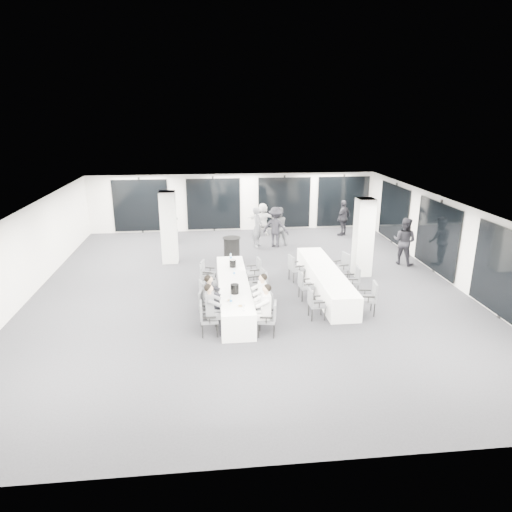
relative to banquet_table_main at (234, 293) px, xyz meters
The scene contains 42 objects.
room 2.90m from the banquet_table_main, 57.76° to the left, with size 14.04×16.04×2.84m.
column_left 5.03m from the banquet_table_main, 116.98° to the left, with size 0.60×0.60×2.80m, color silver.
column_right 5.34m from the banquet_table_main, 24.67° to the left, with size 0.60×0.60×2.80m, color silver.
banquet_table_main is the anchor object (origin of this frame).
banquet_table_side 3.15m from the banquet_table_main, 14.17° to the left, with size 0.90×5.00×0.75m, color white.
cocktail_table 4.15m from the banquet_table_main, 87.63° to the left, with size 0.71×0.71×0.99m.
chair_main_left_near 2.13m from the banquet_table_main, 112.98° to the right, with size 0.47×0.53×0.92m.
chair_main_left_second 1.53m from the banquet_table_main, 123.24° to the right, with size 0.57×0.61×0.97m.
chair_main_left_mid 0.94m from the banquet_table_main, 153.64° to the right, with size 0.57×0.60×0.94m.
chair_main_left_fourth 1.12m from the banquet_table_main, 139.64° to the left, with size 0.54×0.60×1.01m.
chair_main_left_far 1.79m from the banquet_table_main, 117.53° to the left, with size 0.55×0.57×0.90m.
chair_main_right_near 2.30m from the banquet_table_main, 68.81° to the right, with size 0.55×0.58×0.93m.
chair_main_right_second 1.56m from the banquet_table_main, 57.85° to the right, with size 0.52×0.55×0.88m.
chair_main_right_mid 0.90m from the banquet_table_main, 15.87° to the right, with size 0.54×0.60×1.02m.
chair_main_right_fourth 0.98m from the banquet_table_main, 30.57° to the left, with size 0.56×0.59×0.93m.
chair_main_right_far 1.79m from the banquet_table_main, 62.23° to the left, with size 0.53×0.57×0.93m.
chair_side_left_near 2.57m from the banquet_table_main, 29.66° to the right, with size 0.47×0.52×0.89m.
chair_side_left_mid 2.24m from the banquet_table_main, ahead, with size 0.48×0.53×0.90m.
chair_side_left_far 2.85m from the banquet_table_main, 38.55° to the left, with size 0.57×0.59×0.93m.
chair_side_right_near 4.06m from the banquet_table_main, 16.15° to the right, with size 0.56×0.60×0.98m.
chair_side_right_mid 3.91m from the banquet_table_main, ahead, with size 0.50×0.55×0.93m.
chair_side_right_far 4.24m from the banquet_table_main, 23.35° to the left, with size 0.60×0.63×0.98m.
seated_guest_a 2.11m from the banquet_table_main, 108.84° to the right, with size 0.50×0.38×1.44m.
seated_guest_b 1.52m from the banquet_table_main, 117.40° to the right, with size 0.50×0.38×1.44m.
seated_guest_c 2.27m from the banquet_table_main, 72.57° to the right, with size 0.50×0.38×1.44m.
seated_guest_d 1.55m from the banquet_table_main, 63.31° to the right, with size 0.50×0.38×1.44m.
standing_guest_a 6.39m from the banquet_table_main, 77.24° to the left, with size 0.72×0.58×1.97m, color #5B5D63.
standing_guest_b 6.72m from the banquet_table_main, 69.52° to the left, with size 0.94×0.57×1.94m, color #5B5D63.
standing_guest_c 6.47m from the banquet_table_main, 70.13° to the left, with size 1.29×0.66×2.00m, color black.
standing_guest_d 9.50m from the banquet_table_main, 53.29° to the left, with size 1.14×0.64×1.93m, color black.
standing_guest_f 8.26m from the banquet_table_main, 76.95° to the left, with size 1.63×0.63×1.77m, color silver.
standing_guest_g 7.73m from the banquet_table_main, 107.84° to the left, with size 0.68×0.55×1.86m, color black.
standing_guest_h 7.51m from the banquet_table_main, 25.24° to the left, with size 1.00×0.61×2.08m, color black.
ice_bucket_near 1.11m from the banquet_table_main, 91.10° to the right, with size 0.24×0.24×0.27m, color black.
ice_bucket_far 1.42m from the banquet_table_main, 87.62° to the left, with size 0.22×0.22×0.25m, color black.
water_bottle_a 1.75m from the banquet_table_main, 95.44° to the right, with size 0.07×0.07×0.21m, color silver.
water_bottle_b 0.70m from the banquet_table_main, 83.94° to the left, with size 0.07×0.07×0.21m, color silver.
water_bottle_c 2.18m from the banquet_table_main, 89.11° to the left, with size 0.07×0.07×0.21m, color silver.
plate_a 1.56m from the banquet_table_main, 97.41° to the right, with size 0.18×0.18×0.03m.
plate_b 1.94m from the banquet_table_main, 87.60° to the right, with size 0.22×0.22×0.03m.
plate_c 0.81m from the banquet_table_main, 89.93° to the right, with size 0.20×0.20×0.03m.
wine_glass 2.26m from the banquet_table_main, 86.46° to the right, with size 0.07×0.07×0.19m.
Camera 1 is at (-1.24, -14.16, 5.68)m, focal length 32.00 mm.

